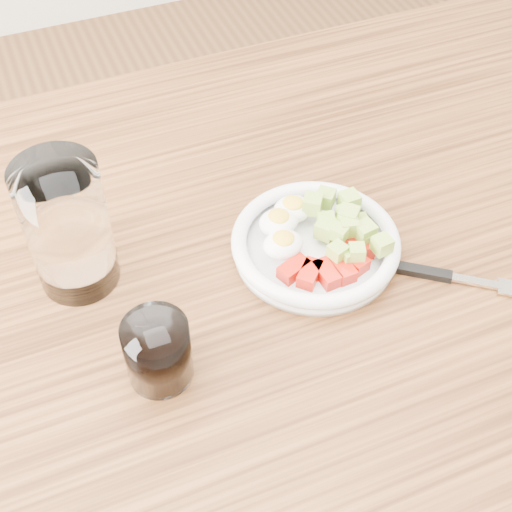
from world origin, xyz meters
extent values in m
cube|color=brown|center=(0.65, 0.35, 0.36)|extent=(0.07, 0.07, 0.73)
cube|color=brown|center=(0.00, 0.00, 0.75)|extent=(1.50, 0.90, 0.04)
cylinder|color=white|center=(0.07, 0.01, 0.78)|extent=(0.19, 0.19, 0.01)
torus|color=white|center=(0.07, 0.01, 0.79)|extent=(0.19, 0.19, 0.02)
cube|color=red|center=(0.03, -0.01, 0.79)|extent=(0.04, 0.03, 0.02)
cube|color=red|center=(0.04, -0.03, 0.79)|extent=(0.04, 0.04, 0.02)
cube|color=red|center=(0.06, -0.03, 0.79)|extent=(0.02, 0.04, 0.02)
cube|color=red|center=(0.07, -0.03, 0.79)|extent=(0.02, 0.04, 0.02)
cube|color=red|center=(0.09, -0.03, 0.79)|extent=(0.03, 0.04, 0.02)
cube|color=red|center=(0.11, -0.01, 0.79)|extent=(0.04, 0.03, 0.02)
ellipsoid|color=white|center=(0.03, 0.05, 0.80)|extent=(0.05, 0.04, 0.03)
ellipsoid|color=yellow|center=(0.03, 0.05, 0.81)|extent=(0.03, 0.03, 0.01)
ellipsoid|color=white|center=(0.06, 0.06, 0.80)|extent=(0.05, 0.04, 0.03)
ellipsoid|color=yellow|center=(0.06, 0.06, 0.81)|extent=(0.03, 0.03, 0.01)
ellipsoid|color=white|center=(0.03, 0.02, 0.80)|extent=(0.05, 0.04, 0.03)
ellipsoid|color=yellow|center=(0.03, 0.02, 0.81)|extent=(0.03, 0.03, 0.01)
cube|color=#A3BF49|center=(0.12, 0.01, 0.80)|extent=(0.02, 0.02, 0.02)
cube|color=#A3BF49|center=(0.08, 0.05, 0.81)|extent=(0.03, 0.03, 0.02)
cube|color=#A3BF49|center=(0.12, 0.04, 0.81)|extent=(0.02, 0.02, 0.02)
cube|color=#A3BF49|center=(0.09, -0.03, 0.80)|extent=(0.02, 0.02, 0.02)
cube|color=#A3BF49|center=(0.12, 0.00, 0.80)|extent=(0.02, 0.02, 0.02)
cube|color=#A3BF49|center=(0.08, 0.02, 0.80)|extent=(0.03, 0.03, 0.02)
cube|color=#A3BF49|center=(0.12, -0.01, 0.81)|extent=(0.02, 0.02, 0.02)
cube|color=#A3BF49|center=(0.11, 0.02, 0.81)|extent=(0.03, 0.03, 0.02)
cube|color=#A3BF49|center=(0.12, -0.01, 0.80)|extent=(0.02, 0.02, 0.02)
cube|color=#A3BF49|center=(0.10, 0.06, 0.81)|extent=(0.03, 0.03, 0.02)
cube|color=#A3BF49|center=(0.11, 0.03, 0.81)|extent=(0.02, 0.02, 0.02)
cube|color=#A3BF49|center=(0.12, -0.03, 0.81)|extent=(0.02, 0.02, 0.02)
cube|color=#A3BF49|center=(0.10, 0.01, 0.81)|extent=(0.02, 0.02, 0.02)
cube|color=#A3BF49|center=(0.09, -0.03, 0.80)|extent=(0.02, 0.02, 0.02)
cube|color=#A3BF49|center=(0.09, 0.00, 0.81)|extent=(0.02, 0.02, 0.02)
cube|color=#A3BF49|center=(0.08, 0.03, 0.80)|extent=(0.02, 0.02, 0.02)
cube|color=#A3BF49|center=(0.07, -0.02, 0.80)|extent=(0.02, 0.02, 0.02)
cube|color=#A3BF49|center=(0.09, 0.01, 0.80)|extent=(0.02, 0.02, 0.02)
cube|color=black|center=(0.15, -0.05, 0.77)|extent=(0.08, 0.07, 0.01)
cube|color=silver|center=(0.21, -0.10, 0.77)|extent=(0.05, 0.04, 0.00)
cube|color=silver|center=(0.24, -0.12, 0.77)|extent=(0.03, 0.03, 0.00)
cylinder|color=white|center=(-0.19, 0.08, 0.85)|extent=(0.09, 0.09, 0.16)
cylinder|color=white|center=(-0.15, -0.08, 0.81)|extent=(0.07, 0.07, 0.08)
cylinder|color=black|center=(-0.15, -0.08, 0.81)|extent=(0.06, 0.06, 0.06)
camera|label=1|loc=(-0.21, -0.47, 1.39)|focal=50.00mm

